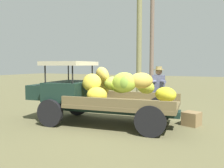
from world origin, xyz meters
The scene contains 4 objects.
ground_plane centered at (0.00, 0.00, 0.00)m, with size 60.00×60.00×0.00m, color brown.
truck centered at (0.35, 0.27, 0.91)m, with size 4.57×2.11×1.82m.
farmer centered at (-1.07, -1.45, 0.95)m, with size 0.52×0.48×1.67m.
wooden_crate centered at (-2.23, -0.70, 0.19)m, with size 0.45×0.43×0.39m, color olive.
Camera 1 is at (-2.97, 6.14, 1.73)m, focal length 37.20 mm.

